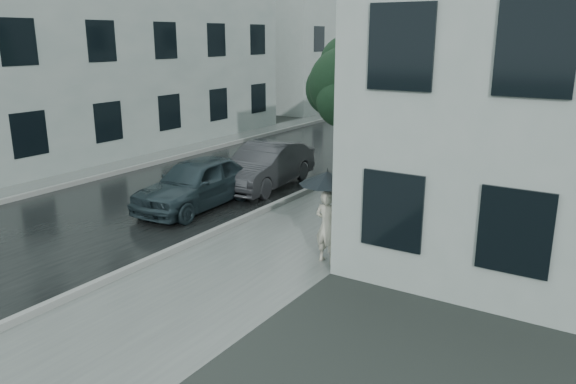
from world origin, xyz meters
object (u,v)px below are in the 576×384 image
Objects in this scene: pedestrian at (327,226)px; car_far at (266,166)px; lamp_post at (387,88)px; car_near at (197,183)px; street_tree at (348,83)px.

pedestrian is 0.37× the size of car_far.
lamp_post is 8.13m from car_near.
car_far is (0.40, 2.90, -0.00)m from car_near.
lamp_post is 1.20× the size of car_far.
pedestrian is at bearing -67.13° from street_tree.
car_near is at bearing -10.14° from pedestrian.
car_far is at bearing -36.40° from pedestrian.
car_far is (-4.71, 4.50, -0.10)m from pedestrian.
car_far is (-2.23, -4.45, -2.28)m from lamp_post.
lamp_post is at bearing 69.04° from car_near.
street_tree is at bearing 50.83° from car_near.
street_tree reaches higher than pedestrian.
car_near is 2.92m from car_far.
lamp_post is 1.24× the size of car_near.
lamp_post reaches higher than street_tree.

